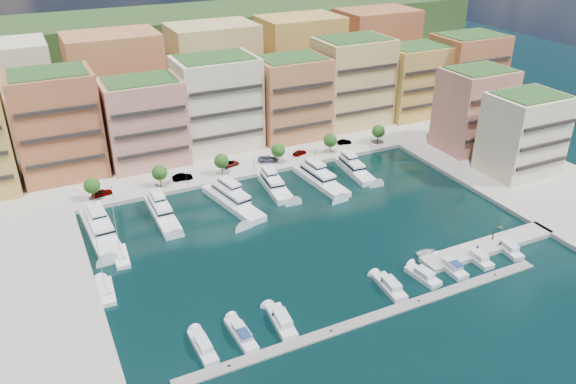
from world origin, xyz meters
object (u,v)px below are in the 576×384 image
at_px(lamppost_1, 186,175).
at_px(yacht_4, 319,179).
at_px(person_0, 477,249).
at_px(car_1, 182,177).
at_px(cruiser_1, 241,335).
at_px(cruiser_5, 390,287).
at_px(cruiser_2, 282,322).
at_px(yacht_2, 231,199).
at_px(tree_3, 278,150).
at_px(cruiser_6, 423,276).
at_px(tree_5, 378,131).
at_px(lamppost_0, 112,190).
at_px(tree_4, 330,140).
at_px(lamppost_2, 254,162).
at_px(tender_3, 500,227).
at_px(person_1, 492,236).
at_px(sailboat_1, 106,292).
at_px(sailboat_2, 121,257).
at_px(tree_2, 221,161).
at_px(tender_0, 426,252).
at_px(car_2, 231,164).
at_px(cruiser_9, 507,249).
at_px(lamppost_3, 315,150).
at_px(lamppost_4, 371,139).
at_px(tree_1, 160,173).
at_px(yacht_1, 162,212).
at_px(car_3, 268,159).
at_px(cruiser_8, 478,259).
at_px(cruiser_7, 451,267).
at_px(car_0, 102,193).
at_px(car_4, 300,152).
at_px(car_5, 344,142).
at_px(tree_0, 92,186).
at_px(yacht_3, 274,185).
at_px(yacht_0, 100,229).
at_px(yacht_5, 354,168).

distance_m(lamppost_1, yacht_4, 33.28).
bearing_deg(person_0, car_1, 0.69).
bearing_deg(cruiser_1, cruiser_5, 0.05).
bearing_deg(cruiser_2, yacht_2, 80.20).
distance_m(tree_3, cruiser_6, 58.32).
xyz_separation_m(tree_5, lamppost_0, (-76.00, -2.30, -0.92)).
bearing_deg(tree_4, tree_5, 0.00).
relative_size(lamppost_2, tender_3, 2.98).
height_order(tree_5, person_1, tree_5).
xyz_separation_m(sailboat_1, sailboat_2, (4.75, 10.36, 0.00)).
distance_m(tree_2, tender_0, 57.50).
bearing_deg(car_2, cruiser_9, -162.43).
bearing_deg(lamppost_2, yacht_2, -132.18).
relative_size(cruiser_2, tender_0, 2.17).
relative_size(lamppost_3, lamppost_4, 1.00).
bearing_deg(sailboat_1, tree_1, 61.65).
distance_m(lamppost_0, car_1, 18.30).
bearing_deg(yacht_1, tree_3, 20.08).
bearing_deg(car_3, lamppost_0, 113.06).
relative_size(cruiser_8, sailboat_1, 0.54).
distance_m(yacht_1, cruiser_7, 63.81).
bearing_deg(tender_3, lamppost_0, 57.25).
height_order(yacht_1, car_0, yacht_1).
xyz_separation_m(lamppost_3, yacht_1, (-45.23, -10.58, -2.73)).
bearing_deg(car_1, yacht_2, -150.96).
height_order(yacht_1, car_4, yacht_1).
bearing_deg(cruiser_2, yacht_1, 100.94).
relative_size(tree_2, sailboat_2, 0.43).
bearing_deg(yacht_4, tree_3, 110.94).
xyz_separation_m(yacht_4, sailboat_2, (-52.16, -12.61, -0.77)).
relative_size(sailboat_1, car_2, 2.70).
bearing_deg(cruiser_2, tree_5, 44.81).
height_order(tree_3, car_5, tree_3).
xyz_separation_m(tree_2, person_0, (33.34, -56.93, -2.78)).
height_order(tree_1, car_4, tree_1).
bearing_deg(lamppost_1, car_4, 8.00).
distance_m(tree_0, tree_4, 64.00).
xyz_separation_m(cruiser_1, car_3, (31.78, 60.38, 1.22)).
height_order(tree_0, yacht_2, tree_0).
xyz_separation_m(cruiser_1, sailboat_1, (-17.90, 21.58, -0.25)).
distance_m(tree_5, cruiser_2, 82.55).
xyz_separation_m(tree_2, car_3, (13.96, 2.26, -2.95)).
bearing_deg(car_1, yacht_3, -119.57).
bearing_deg(lamppost_2, sailboat_2, -148.49).
xyz_separation_m(tree_0, yacht_4, (53.20, -13.57, -3.65)).
bearing_deg(tree_5, yacht_3, -163.00).
height_order(tree_1, car_0, tree_1).
relative_size(yacht_0, sailboat_1, 1.68).
bearing_deg(yacht_5, yacht_0, -177.81).
distance_m(tree_2, sailboat_2, 40.79).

